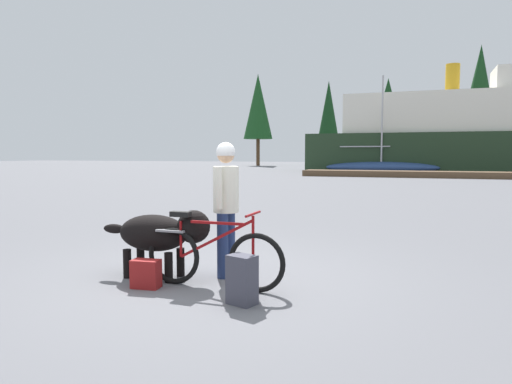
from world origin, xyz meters
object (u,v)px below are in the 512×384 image
object	(u,v)px
person_cyclist	(226,197)
ferry_boat	(501,134)
bicycle	(212,256)
backpack	(242,280)
dog	(161,233)
sailboat_moored	(381,167)
handbag_pannier	(146,274)

from	to	relation	value
person_cyclist	ferry_boat	bearing A→B (deg)	77.54
bicycle	backpack	xyz separation A→B (m)	(0.53, -0.43, -0.11)
ferry_boat	dog	bearing A→B (deg)	-103.41
bicycle	ferry_boat	world-z (taller)	ferry_boat
bicycle	sailboat_moored	size ratio (longest dim) A/B	0.20
person_cyclist	backpack	bearing A→B (deg)	-58.60
bicycle	backpack	world-z (taller)	bicycle
dog	person_cyclist	bearing A→B (deg)	26.10
person_cyclist	dog	size ratio (longest dim) A/B	1.12
bicycle	person_cyclist	world-z (taller)	person_cyclist
dog	handbag_pannier	distance (m)	0.60
bicycle	backpack	bearing A→B (deg)	-38.90
person_cyclist	handbag_pannier	bearing A→B (deg)	-129.35
bicycle	handbag_pannier	bearing A→B (deg)	-160.22
person_cyclist	backpack	xyz separation A→B (m)	(0.59, -0.97, -0.75)
dog	handbag_pannier	bearing A→B (deg)	-81.92
handbag_pannier	sailboat_moored	distance (m)	33.48
person_cyclist	backpack	distance (m)	1.36
person_cyclist	ferry_boat	world-z (taller)	ferry_boat
backpack	ferry_boat	world-z (taller)	ferry_boat
person_cyclist	dog	distance (m)	0.91
dog	handbag_pannier	world-z (taller)	dog
bicycle	handbag_pannier	distance (m)	0.79
dog	handbag_pannier	size ratio (longest dim) A/B	4.58
bicycle	dog	world-z (taller)	bicycle
dog	backpack	bearing A→B (deg)	-25.23
backpack	person_cyclist	bearing A→B (deg)	121.40
bicycle	ferry_boat	xyz separation A→B (m)	(7.98, 36.94, 2.72)
dog	sailboat_moored	distance (m)	33.03
bicycle	ferry_boat	size ratio (longest dim) A/B	0.06
person_cyclist	handbag_pannier	distance (m)	1.33
backpack	sailboat_moored	size ratio (longest dim) A/B	0.06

